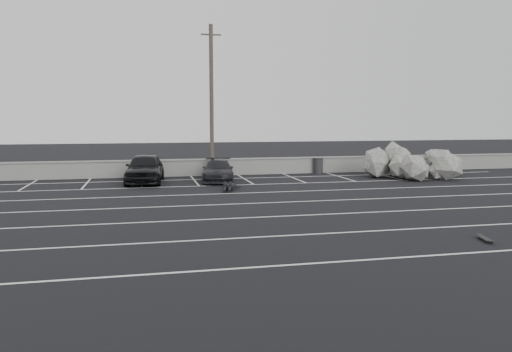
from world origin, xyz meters
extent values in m
plane|color=black|center=(0.00, 0.00, 0.00)|extent=(120.00, 120.00, 0.00)
cube|color=gray|center=(0.00, 14.00, 0.50)|extent=(50.00, 0.35, 1.00)
cube|color=gray|center=(0.00, 14.00, 1.02)|extent=(50.00, 0.45, 0.08)
cube|color=silver|center=(0.00, -6.00, 0.00)|extent=(36.00, 0.10, 0.01)
cube|color=silver|center=(0.00, -3.00, 0.00)|extent=(36.00, 0.10, 0.01)
cube|color=silver|center=(0.00, 0.00, 0.00)|extent=(36.00, 0.10, 0.01)
cube|color=silver|center=(0.00, 3.00, 0.00)|extent=(36.00, 0.10, 0.01)
cube|color=silver|center=(0.00, 6.00, 0.00)|extent=(36.00, 0.10, 0.01)
cube|color=silver|center=(0.00, 9.00, 0.00)|extent=(36.00, 0.10, 0.01)
cube|color=silver|center=(0.00, 12.00, 0.00)|extent=(36.00, 0.10, 0.01)
cube|color=silver|center=(-11.00, 11.50, 0.00)|extent=(0.10, 5.00, 0.01)
cube|color=silver|center=(-8.00, 11.50, 0.00)|extent=(0.10, 5.00, 0.01)
cube|color=silver|center=(-5.00, 11.50, 0.00)|extent=(0.10, 5.00, 0.01)
cube|color=silver|center=(-2.00, 11.50, 0.00)|extent=(0.10, 5.00, 0.01)
cube|color=silver|center=(1.00, 11.50, 0.00)|extent=(0.10, 5.00, 0.01)
cube|color=silver|center=(4.00, 11.50, 0.00)|extent=(0.10, 5.00, 0.01)
cube|color=silver|center=(7.00, 11.50, 0.00)|extent=(0.10, 5.00, 0.01)
cube|color=silver|center=(10.00, 11.50, 0.00)|extent=(0.10, 5.00, 0.01)
cube|color=silver|center=(13.00, 11.50, 0.00)|extent=(0.10, 5.00, 0.01)
imported|color=black|center=(-4.81, 11.12, 0.82)|extent=(2.40, 5.00, 1.65)
imported|color=black|center=(-0.72, 10.84, 0.62)|extent=(2.38, 4.51, 1.24)
cylinder|color=#4C4238|center=(-0.73, 13.20, 4.61)|extent=(0.25, 0.25, 9.23)
cube|color=#4C4238|center=(-0.73, 13.20, 8.61)|extent=(1.23, 0.08, 0.08)
cylinder|color=#292A2C|center=(6.36, 13.60, 0.49)|extent=(0.72, 0.72, 0.98)
cylinder|color=#292A2C|center=(6.36, 13.60, 1.00)|extent=(0.79, 0.79, 0.05)
cube|color=black|center=(4.83, -4.94, 0.08)|extent=(0.36, 0.75, 0.02)
cube|color=#292A2C|center=(4.89, -4.70, 0.05)|extent=(0.16, 0.08, 0.04)
cube|color=#292A2C|center=(4.77, -5.17, 0.05)|extent=(0.16, 0.08, 0.04)
cylinder|color=black|center=(4.80, -4.68, 0.03)|extent=(0.04, 0.06, 0.05)
cylinder|color=black|center=(4.98, -4.72, 0.03)|extent=(0.04, 0.06, 0.05)
cylinder|color=black|center=(4.69, -5.15, 0.03)|extent=(0.04, 0.06, 0.05)
cylinder|color=black|center=(4.86, -5.19, 0.03)|extent=(0.04, 0.06, 0.05)
camera|label=1|loc=(-4.86, -17.38, 3.54)|focal=35.00mm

